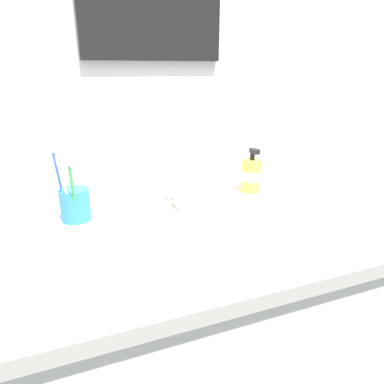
{
  "coord_description": "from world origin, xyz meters",
  "views": [
    {
      "loc": [
        -0.3,
        -0.77,
        1.27
      ],
      "look_at": [
        0.02,
        0.04,
        0.96
      ],
      "focal_mm": 32.91,
      "sensor_mm": 36.0,
      "label": 1
    }
  ],
  "objects_px": {
    "toothbrush_cup": "(75,205)",
    "toothbrush_white": "(65,186)",
    "faucet": "(173,184)",
    "toothbrush_blue": "(59,177)",
    "toothbrush_green": "(72,186)",
    "soap_dispenser": "(251,175)"
  },
  "relations": [
    {
      "from": "toothbrush_cup",
      "to": "toothbrush_white",
      "type": "bearing_deg",
      "value": -122.54
    },
    {
      "from": "toothbrush_cup",
      "to": "toothbrush_white",
      "type": "height_order",
      "value": "toothbrush_white"
    },
    {
      "from": "faucet",
      "to": "toothbrush_cup",
      "type": "relative_size",
      "value": 1.7
    },
    {
      "from": "toothbrush_blue",
      "to": "toothbrush_white",
      "type": "xyz_separation_m",
      "value": [
        0.01,
        -0.05,
        -0.01
      ]
    },
    {
      "from": "toothbrush_green",
      "to": "toothbrush_white",
      "type": "distance_m",
      "value": 0.02
    },
    {
      "from": "faucet",
      "to": "toothbrush_green",
      "type": "relative_size",
      "value": 0.79
    },
    {
      "from": "toothbrush_cup",
      "to": "faucet",
      "type": "bearing_deg",
      "value": 3.51
    },
    {
      "from": "soap_dispenser",
      "to": "toothbrush_cup",
      "type": "bearing_deg",
      "value": -176.76
    },
    {
      "from": "toothbrush_green",
      "to": "toothbrush_blue",
      "type": "relative_size",
      "value": 0.91
    },
    {
      "from": "toothbrush_cup",
      "to": "toothbrush_green",
      "type": "xyz_separation_m",
      "value": [
        -0.0,
        -0.05,
        0.07
      ]
    },
    {
      "from": "toothbrush_cup",
      "to": "soap_dispenser",
      "type": "distance_m",
      "value": 0.57
    },
    {
      "from": "faucet",
      "to": "toothbrush_white",
      "type": "bearing_deg",
      "value": -170.69
    },
    {
      "from": "faucet",
      "to": "toothbrush_blue",
      "type": "relative_size",
      "value": 0.72
    },
    {
      "from": "toothbrush_cup",
      "to": "toothbrush_white",
      "type": "xyz_separation_m",
      "value": [
        -0.02,
        -0.03,
        0.07
      ]
    },
    {
      "from": "toothbrush_blue",
      "to": "toothbrush_white",
      "type": "distance_m",
      "value": 0.05
    },
    {
      "from": "toothbrush_white",
      "to": "soap_dispenser",
      "type": "bearing_deg",
      "value": 6.31
    },
    {
      "from": "soap_dispenser",
      "to": "toothbrush_blue",
      "type": "bearing_deg",
      "value": -178.26
    },
    {
      "from": "faucet",
      "to": "soap_dispenser",
      "type": "xyz_separation_m",
      "value": [
        0.28,
        0.01,
        -0.01
      ]
    },
    {
      "from": "toothbrush_white",
      "to": "faucet",
      "type": "bearing_deg",
      "value": 9.31
    },
    {
      "from": "faucet",
      "to": "toothbrush_green",
      "type": "bearing_deg",
      "value": -167.48
    },
    {
      "from": "toothbrush_cup",
      "to": "toothbrush_blue",
      "type": "distance_m",
      "value": 0.09
    },
    {
      "from": "toothbrush_green",
      "to": "toothbrush_blue",
      "type": "height_order",
      "value": "toothbrush_blue"
    }
  ]
}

